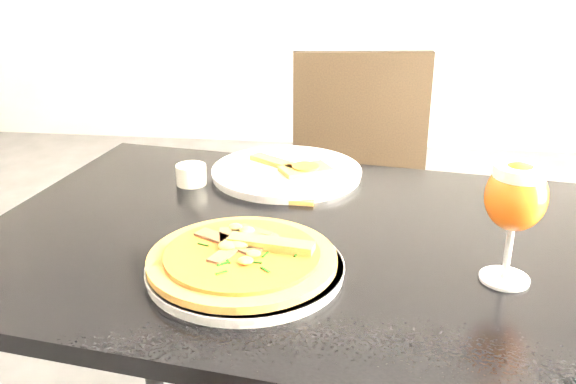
# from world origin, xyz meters

# --- Properties ---
(dining_table) EXTENTS (1.30, 0.97, 0.75)m
(dining_table) POSITION_xyz_m (-0.06, 0.13, 0.66)
(dining_table) COLOR black
(dining_table) RESTS_ON ground
(chair_far) EXTENTS (0.48, 0.48, 0.93)m
(chair_far) POSITION_xyz_m (0.02, 0.86, 0.51)
(chair_far) COLOR black
(chair_far) RESTS_ON ground
(plate_main) EXTENTS (0.42, 0.42, 0.02)m
(plate_main) POSITION_xyz_m (-0.16, -0.02, 0.76)
(plate_main) COLOR white
(plate_main) RESTS_ON dining_table
(pizza) EXTENTS (0.30, 0.30, 0.03)m
(pizza) POSITION_xyz_m (-0.17, -0.01, 0.78)
(pizza) COLOR brown
(pizza) RESTS_ON plate_main
(plate_second) EXTENTS (0.40, 0.40, 0.02)m
(plate_second) POSITION_xyz_m (-0.15, 0.42, 0.76)
(plate_second) COLOR white
(plate_second) RESTS_ON dining_table
(crust_scraps) EXTENTS (0.20, 0.14, 0.01)m
(crust_scraps) POSITION_xyz_m (-0.13, 0.42, 0.77)
(crust_scraps) COLOR brown
(crust_scraps) RESTS_ON plate_second
(loose_crust) EXTENTS (0.11, 0.03, 0.01)m
(loose_crust) POSITION_xyz_m (-0.13, 0.27, 0.75)
(loose_crust) COLOR brown
(loose_crust) RESTS_ON dining_table
(sauce_cup) EXTENTS (0.06, 0.06, 0.04)m
(sauce_cup) POSITION_xyz_m (-0.35, 0.35, 0.77)
(sauce_cup) COLOR silver
(sauce_cup) RESTS_ON dining_table
(beer_glass) EXTENTS (0.09, 0.09, 0.19)m
(beer_glass) POSITION_xyz_m (0.24, 0.01, 0.89)
(beer_glass) COLOR silver
(beer_glass) RESTS_ON dining_table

